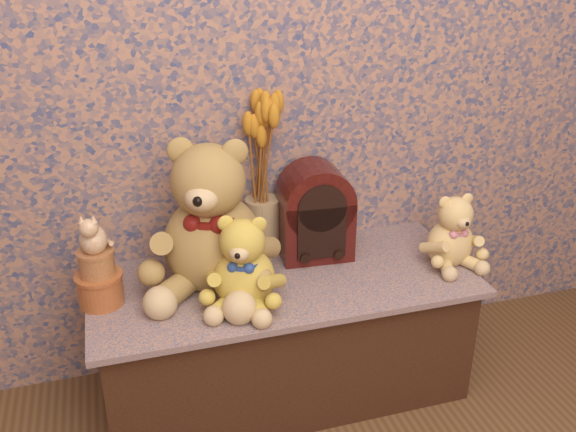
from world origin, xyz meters
name	(u,v)px	position (x,y,z in m)	size (l,w,h in m)	color
display_shelf	(284,334)	(0.00, 1.24, 0.22)	(1.22, 0.54, 0.44)	#394B76
teddy_large	(212,207)	(-0.21, 1.29, 0.69)	(0.40, 0.48, 0.51)	#A4773F
teddy_medium	(244,256)	(-0.15, 1.14, 0.59)	(0.24, 0.29, 0.30)	gold
teddy_small	(452,226)	(0.56, 1.19, 0.57)	(0.21, 0.25, 0.26)	tan
cathedral_radio	(315,211)	(0.15, 1.37, 0.60)	(0.24, 0.17, 0.33)	#3A0C0A
ceramic_vase	(263,226)	(-0.02, 1.44, 0.53)	(0.12, 0.12, 0.20)	tan
dried_stalks	(261,138)	(-0.02, 1.44, 0.84)	(0.22, 0.22, 0.43)	orange
biscuit_tin_lower	(101,289)	(-0.56, 1.25, 0.48)	(0.13, 0.13, 0.10)	#C98A3A
biscuit_tin_upper	(97,263)	(-0.56, 1.25, 0.57)	(0.10, 0.10, 0.08)	tan
cat_figurine	(92,231)	(-0.56, 1.25, 0.67)	(0.09, 0.10, 0.13)	silver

